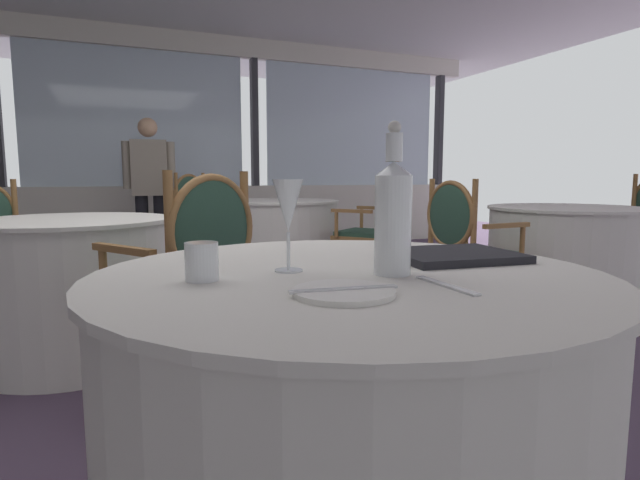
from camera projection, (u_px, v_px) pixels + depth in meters
name	position (u px, v px, depth m)	size (l,w,h in m)	color
ground_plane	(187.00, 363.00, 2.60)	(14.31, 14.31, 0.00)	#47384C
window_wall_far	(139.00, 165.00, 6.25)	(9.52, 0.14, 2.77)	silver
foreground_table	(347.00, 425.00, 1.19)	(1.15, 1.15, 0.74)	silver
side_plate	(344.00, 292.00, 0.91)	(0.19, 0.19, 0.01)	white
butter_knife	(344.00, 289.00, 0.91)	(0.20, 0.02, 0.00)	silver
dinner_fork	(446.00, 285.00, 0.98)	(0.18, 0.02, 0.00)	silver
water_bottle	(393.00, 214.00, 1.09)	(0.08, 0.08, 0.33)	white
wine_glass	(288.00, 208.00, 1.12)	(0.07, 0.07, 0.21)	white
water_tumbler	(202.00, 261.00, 1.03)	(0.07, 0.07, 0.08)	white
menu_book	(453.00, 255.00, 1.31)	(0.31, 0.26, 0.02)	black
background_table_0	(278.00, 239.00, 4.82)	(1.17, 1.17, 0.74)	silver
dining_chair_0_0	(199.00, 213.00, 5.30)	(0.66, 0.65, 1.01)	olive
dining_chair_0_1	(375.00, 225.00, 4.31)	(0.66, 0.65, 0.94)	olive
background_table_2	(74.00, 288.00, 2.65)	(1.02, 1.02, 0.74)	silver
dining_chair_2_0	(193.00, 271.00, 2.09)	(0.65, 0.64, 0.98)	olive
background_table_3	(565.00, 256.00, 3.73)	(1.14, 1.14, 0.74)	silver
dining_chair_3_1	(464.00, 241.00, 3.27)	(0.50, 0.56, 0.95)	olive
diner_person_0	(150.00, 184.00, 5.28)	(0.53, 0.23, 1.57)	black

